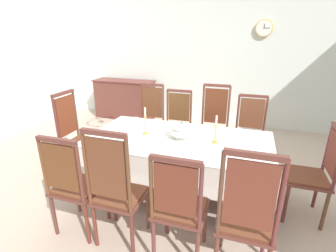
{
  "coord_description": "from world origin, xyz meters",
  "views": [
    {
      "loc": [
        0.72,
        -2.65,
        1.88
      ],
      "look_at": [
        -0.1,
        -0.13,
        0.91
      ],
      "focal_mm": 26.48,
      "sensor_mm": 36.0,
      "label": 1
    }
  ],
  "objects": [
    {
      "name": "chair_south_c",
      "position": [
        0.28,
        -1.0,
        0.55
      ],
      "size": [
        0.44,
        0.42,
        1.06
      ],
      "color": "maroon",
      "rests_on": "ground"
    },
    {
      "name": "spoon_secondary",
      "position": [
        -0.89,
        0.4,
        0.74
      ],
      "size": [
        0.05,
        0.18,
        0.01
      ],
      "rotation": [
        0.0,
        0.0,
        -0.18
      ],
      "color": "gold",
      "rests_on": "tablecloth"
    },
    {
      "name": "chair_north_c",
      "position": [
        0.28,
        0.93,
        0.6
      ],
      "size": [
        0.44,
        0.42,
        1.21
      ],
      "rotation": [
        0.0,
        0.0,
        3.14
      ],
      "color": "maroon",
      "rests_on": "ground"
    },
    {
      "name": "chair_south_b",
      "position": [
        -0.3,
        -1.01,
        0.6
      ],
      "size": [
        0.44,
        0.42,
        1.2
      ],
      "color": "brown",
      "rests_on": "ground"
    },
    {
      "name": "candlestick_east",
      "position": [
        0.43,
        -0.04,
        0.87
      ],
      "size": [
        0.07,
        0.07,
        0.32
      ],
      "color": "gold",
      "rests_on": "tablecloth"
    },
    {
      "name": "chair_north_b",
      "position": [
        -0.3,
        0.93,
        0.56
      ],
      "size": [
        0.44,
        0.42,
        1.09
      ],
      "rotation": [
        0.0,
        0.0,
        3.14
      ],
      "color": "brown",
      "rests_on": "ground"
    },
    {
      "name": "bowl_near_left",
      "position": [
        0.75,
        -0.45,
        0.76
      ],
      "size": [
        0.2,
        0.2,
        0.04
      ],
      "color": "white",
      "rests_on": "tablecloth"
    },
    {
      "name": "dining_table",
      "position": [
        0.0,
        -0.04,
        0.66
      ],
      "size": [
        2.12,
        1.12,
        0.73
      ],
      "color": "brown",
      "rests_on": "ground"
    },
    {
      "name": "chair_north_a",
      "position": [
        -0.77,
        0.93,
        0.58
      ],
      "size": [
        0.44,
        0.42,
        1.16
      ],
      "rotation": [
        0.0,
        0.0,
        3.14
      ],
      "color": "maroon",
      "rests_on": "ground"
    },
    {
      "name": "mounted_clock",
      "position": [
        0.89,
        2.77,
        2.02
      ],
      "size": [
        0.32,
        0.06,
        0.32
      ],
      "color": "#D1B251"
    },
    {
      "name": "ground",
      "position": [
        0.0,
        0.0,
        -0.02
      ],
      "size": [
        7.31,
        5.6,
        0.04
      ],
      "primitive_type": "cube",
      "color": "#C6B09B"
    },
    {
      "name": "sideboard",
      "position": [
        -2.06,
        2.52,
        0.45
      ],
      "size": [
        1.44,
        0.48,
        0.9
      ],
      "rotation": [
        0.0,
        0.0,
        3.14
      ],
      "color": "brown",
      "rests_on": "ground"
    },
    {
      "name": "back_wall",
      "position": [
        0.0,
        2.84,
        1.79
      ],
      "size": [
        7.31,
        0.08,
        3.57
      ],
      "primitive_type": "cube",
      "color": "silver",
      "rests_on": "ground"
    },
    {
      "name": "chair_head_east",
      "position": [
        1.46,
        -0.04,
        0.55
      ],
      "size": [
        0.42,
        0.44,
        1.05
      ],
      "rotation": [
        0.0,
        0.0,
        1.57
      ],
      "color": "brown",
      "rests_on": "ground"
    },
    {
      "name": "spoon_primary",
      "position": [
        0.88,
        -0.43,
        0.74
      ],
      "size": [
        0.03,
        0.18,
        0.01
      ],
      "rotation": [
        0.0,
        0.0,
        -0.07
      ],
      "color": "gold",
      "rests_on": "tablecloth"
    },
    {
      "name": "soup_tureen",
      "position": [
        0.03,
        -0.04,
        0.84
      ],
      "size": [
        0.26,
        0.26,
        0.21
      ],
      "color": "white",
      "rests_on": "tablecloth"
    },
    {
      "name": "chair_head_west",
      "position": [
        -1.47,
        -0.04,
        0.59
      ],
      "size": [
        0.42,
        0.44,
        1.19
      ],
      "rotation": [
        0.0,
        0.0,
        -1.57
      ],
      "color": "brown",
      "rests_on": "ground"
    },
    {
      "name": "bowl_near_right",
      "position": [
        -0.78,
        0.38,
        0.76
      ],
      "size": [
        0.18,
        0.18,
        0.03
      ],
      "color": "white",
      "rests_on": "tablecloth"
    },
    {
      "name": "chair_south_d",
      "position": [
        0.81,
        -1.01,
        0.59
      ],
      "size": [
        0.44,
        0.42,
        1.18
      ],
      "color": "brown",
      "rests_on": "ground"
    },
    {
      "name": "chair_south_a",
      "position": [
        -0.77,
        -1.0,
        0.56
      ],
      "size": [
        0.44,
        0.42,
        1.08
      ],
      "color": "brown",
      "rests_on": "ground"
    },
    {
      "name": "tablecloth",
      "position": [
        0.0,
        -0.04,
        0.65
      ],
      "size": [
        2.14,
        1.14,
        0.36
      ],
      "color": "white",
      "rests_on": "dining_table"
    },
    {
      "name": "candlestick_west",
      "position": [
        -0.43,
        -0.04,
        0.87
      ],
      "size": [
        0.07,
        0.07,
        0.34
      ],
      "color": "gold",
      "rests_on": "tablecloth"
    },
    {
      "name": "chair_north_d",
      "position": [
        0.81,
        0.93,
        0.56
      ],
      "size": [
        0.44,
        0.42,
        1.09
      ],
      "rotation": [
        0.0,
        0.0,
        3.14
      ],
      "color": "brown",
      "rests_on": "ground"
    }
  ]
}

